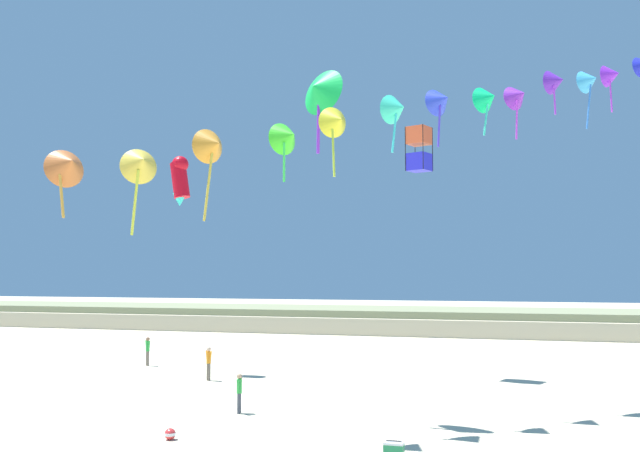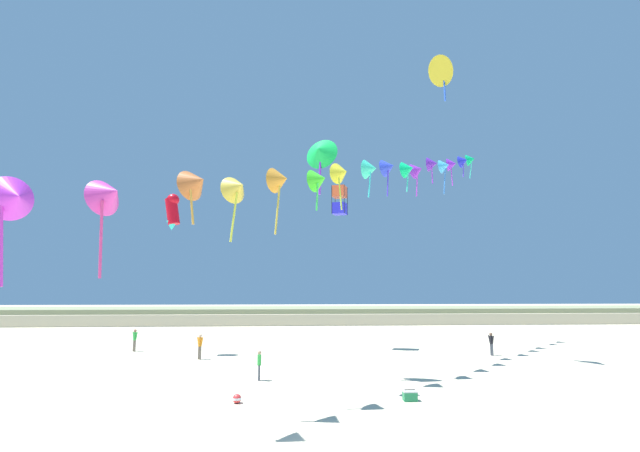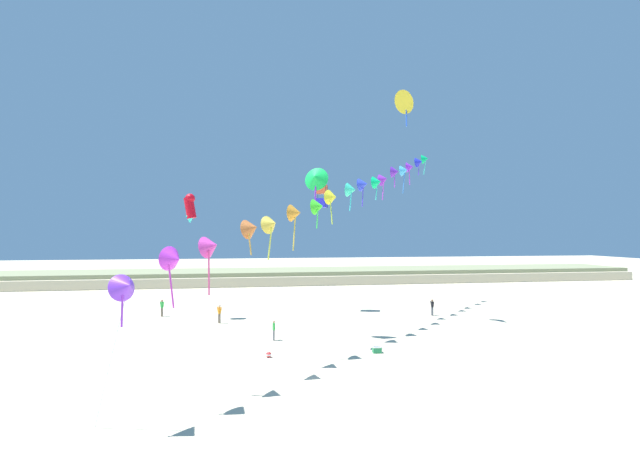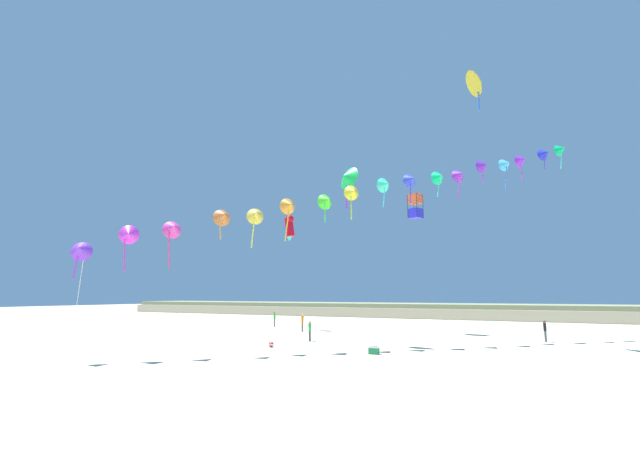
% 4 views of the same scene
% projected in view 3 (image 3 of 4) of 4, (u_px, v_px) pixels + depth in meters
% --- Properties ---
extents(ground_plane, '(240.00, 240.00, 0.00)m').
position_uv_depth(ground_plane, '(347.00, 389.00, 21.78)').
color(ground_plane, beige).
extents(dune_ridge, '(120.00, 12.53, 2.05)m').
position_uv_depth(dune_ridge, '(282.00, 276.00, 70.54)').
color(dune_ridge, beige).
rests_on(dune_ridge, ground).
extents(person_near_left, '(0.20, 0.52, 1.49)m').
position_uv_depth(person_near_left, '(274.00, 329.00, 31.82)').
color(person_near_left, '#474C56').
rests_on(person_near_left, ground).
extents(person_near_right, '(0.51, 0.40, 1.64)m').
position_uv_depth(person_near_right, '(162.00, 307.00, 41.01)').
color(person_near_right, '#726656').
rests_on(person_near_right, ground).
extents(person_mid_center, '(0.51, 0.42, 1.66)m').
position_uv_depth(person_mid_center, '(219.00, 312.00, 37.94)').
color(person_mid_center, '#726656').
rests_on(person_mid_center, ground).
extents(person_far_left, '(0.24, 0.55, 1.59)m').
position_uv_depth(person_far_left, '(432.00, 306.00, 41.48)').
color(person_far_left, '#474C56').
rests_on(person_far_left, ground).
extents(kite_banner_string, '(26.87, 30.63, 17.29)m').
position_uv_depth(kite_banner_string, '(349.00, 192.00, 33.44)').
color(kite_banner_string, '#7D36E1').
extents(large_kite_low_lead, '(2.14, 1.78, 3.42)m').
position_uv_depth(large_kite_low_lead, '(315.00, 178.00, 32.49)').
color(large_kite_low_lead, '#19D852').
extents(large_kite_mid_trail, '(1.39, 1.14, 2.76)m').
position_uv_depth(large_kite_mid_trail, '(190.00, 207.00, 39.92)').
color(large_kite_mid_trail, red).
extents(large_kite_high_solo, '(2.37, 2.67, 3.52)m').
position_uv_depth(large_kite_high_solo, '(406.00, 101.00, 39.18)').
color(large_kite_high_solo, yellow).
extents(large_kite_outer_drift, '(1.40, 1.40, 2.35)m').
position_uv_depth(large_kite_outer_drift, '(322.00, 196.00, 44.06)').
color(large_kite_outer_drift, '#2929DA').
extents(beach_cooler, '(0.58, 0.41, 0.46)m').
position_uv_depth(beach_cooler, '(377.00, 350.00, 28.47)').
color(beach_cooler, '#23844C').
rests_on(beach_cooler, ground).
extents(beach_ball, '(0.36, 0.36, 0.36)m').
position_uv_depth(beach_ball, '(269.00, 355.00, 27.41)').
color(beach_ball, red).
rests_on(beach_ball, ground).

